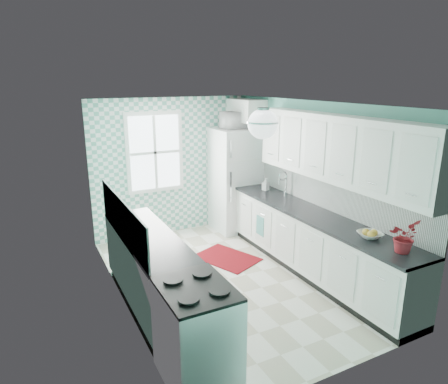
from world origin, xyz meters
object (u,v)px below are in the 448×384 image
potted_plant (403,236)px  microwave (237,120)px  fridge (236,180)px  fruit_bowl (370,235)px  ceiling_light (263,124)px  sink (276,197)px  stove (197,332)px

potted_plant → microwave: microwave is taller
fridge → fruit_bowl: fridge is taller
ceiling_light → microwave: bearing=66.8°
fruit_bowl → microwave: size_ratio=0.52×
fridge → sink: 1.19m
potted_plant → microwave: (-0.09, 3.67, 0.96)m
microwave → fridge: bearing=56.3°
ceiling_light → potted_plant: ceiling_light is taller
ceiling_light → stove: 2.32m
sink → microwave: (-0.09, 1.18, 1.15)m
ceiling_light → sink: ceiling_light is taller
sink → fruit_bowl: sink is taller
fridge → stove: (-2.31, -3.40, -0.46)m
ceiling_light → fruit_bowl: (1.20, -0.61, -1.35)m
ceiling_light → sink: (1.20, 1.41, -1.39)m
fridge → ceiling_light: bearing=-113.8°
ceiling_light → microwave: ceiling_light is taller
ceiling_light → sink: 2.32m
sink → fruit_bowl: (-0.00, -2.02, 0.05)m
stove → fruit_bowl: bearing=7.0°
sink → potted_plant: size_ratio=1.53×
fridge → fruit_bowl: 3.21m
ceiling_light → stove: (-1.20, -0.81, -1.82)m
sink → fruit_bowl: bearing=-89.6°
microwave → fruit_bowl: bearing=94.6°
stove → microwave: (2.31, 3.40, 1.58)m
fridge → sink: fridge is taller
fridge → potted_plant: (0.09, -3.67, 0.16)m
potted_plant → sink: bearing=89.9°
ceiling_light → microwave: size_ratio=0.64×
fruit_bowl → sink: bearing=89.9°
fruit_bowl → stove: bearing=-175.4°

